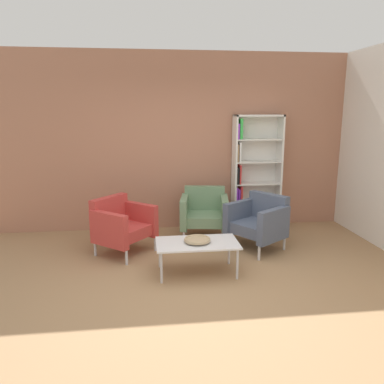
% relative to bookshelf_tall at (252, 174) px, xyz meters
% --- Properties ---
extents(ground_plane, '(8.32, 8.32, 0.00)m').
position_rel_bookshelf_tall_xyz_m(ground_plane, '(-1.21, -2.25, -0.92)').
color(ground_plane, '#9E7751').
extents(brick_back_panel, '(6.40, 0.12, 2.90)m').
position_rel_bookshelf_tall_xyz_m(brick_back_panel, '(-1.21, 0.21, 0.53)').
color(brick_back_panel, '#A87056').
rests_on(brick_back_panel, ground_plane).
extents(bookshelf_tall, '(0.80, 0.30, 1.90)m').
position_rel_bookshelf_tall_xyz_m(bookshelf_tall, '(0.00, 0.00, 0.00)').
color(bookshelf_tall, silver).
rests_on(bookshelf_tall, ground_plane).
extents(coffee_table_low, '(1.00, 0.56, 0.40)m').
position_rel_bookshelf_tall_xyz_m(coffee_table_low, '(-1.17, -1.77, -0.55)').
color(coffee_table_low, silver).
rests_on(coffee_table_low, ground_plane).
extents(decorative_bowl, '(0.32, 0.32, 0.05)m').
position_rel_bookshelf_tall_xyz_m(decorative_bowl, '(-1.17, -1.77, -0.48)').
color(decorative_bowl, tan).
rests_on(decorative_bowl, coffee_table_low).
extents(armchair_spare_guest, '(0.93, 0.95, 0.78)m').
position_rel_bookshelf_tall_xyz_m(armchair_spare_guest, '(-0.18, -1.02, -0.50)').
color(armchair_spare_guest, '#4C566B').
rests_on(armchair_spare_guest, ground_plane).
extents(armchair_corner_red, '(0.81, 0.76, 0.78)m').
position_rel_bookshelf_tall_xyz_m(armchair_corner_red, '(-0.88, -0.45, -0.50)').
color(armchair_corner_red, slate).
rests_on(armchair_corner_red, ground_plane).
extents(armchair_near_window, '(0.94, 0.95, 0.78)m').
position_rel_bookshelf_tall_xyz_m(armchair_near_window, '(-2.13, -0.95, -0.50)').
color(armchair_near_window, '#B73833').
rests_on(armchair_near_window, ground_plane).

